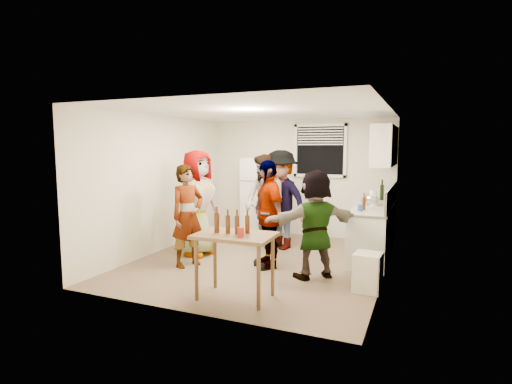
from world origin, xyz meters
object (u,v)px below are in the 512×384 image
at_px(beer_bottle_table, 217,233).
at_px(guest_back_left, 265,250).
at_px(trash_bin, 368,273).
at_px(blue_cup, 360,211).
at_px(guest_grey, 198,254).
at_px(guest_stripe, 189,265).
at_px(guest_back_right, 280,248).
at_px(kettle, 371,205).
at_px(wine_bottle, 382,200).
at_px(red_cup, 241,236).
at_px(beer_bottle_counter, 364,210).
at_px(refrigerator, 261,197).
at_px(guest_orange, 314,277).
at_px(serving_table, 235,298).
at_px(guest_black, 268,266).

height_order(beer_bottle_table, guest_back_left, beer_bottle_table).
bearing_deg(trash_bin, blue_cup, 104.26).
distance_m(guest_grey, guest_stripe, 0.68).
distance_m(blue_cup, guest_back_right, 1.88).
height_order(kettle, wine_bottle, wine_bottle).
height_order(kettle, red_cup, kettle).
xyz_separation_m(blue_cup, trash_bin, (0.29, -1.14, -0.65)).
bearing_deg(kettle, guest_back_left, 174.60).
relative_size(guest_stripe, guest_back_left, 0.92).
xyz_separation_m(beer_bottle_counter, blue_cup, (-0.04, -0.16, 0.00)).
height_order(refrigerator, guest_orange, refrigerator).
xyz_separation_m(trash_bin, serving_table, (-1.54, -0.92, -0.25)).
height_order(blue_cup, guest_black, blue_cup).
xyz_separation_m(kettle, guest_back_left, (-1.87, -0.41, -0.90)).
height_order(wine_bottle, blue_cup, wine_bottle).
bearing_deg(red_cup, kettle, 67.29).
height_order(beer_bottle_counter, guest_black, beer_bottle_counter).
relative_size(beer_bottle_counter, guest_back_left, 0.12).
bearing_deg(blue_cup, guest_orange, -120.96).
distance_m(serving_table, guest_orange, 1.40).
relative_size(red_cup, guest_back_left, 0.06).
height_order(refrigerator, beer_bottle_counter, refrigerator).
relative_size(serving_table, guest_back_right, 0.53).
relative_size(red_cup, guest_orange, 0.07).
xyz_separation_m(kettle, red_cup, (-1.21, -2.88, -0.06)).
xyz_separation_m(red_cup, guest_stripe, (-1.44, 1.06, -0.84)).
bearing_deg(red_cup, guest_back_right, 99.14).
xyz_separation_m(red_cup, guest_grey, (-1.65, 1.71, -0.84)).
xyz_separation_m(blue_cup, guest_black, (-1.35, -0.64, -0.90)).
bearing_deg(guest_back_left, guest_orange, -12.20).
bearing_deg(kettle, trash_bin, -101.59).
height_order(trash_bin, serving_table, trash_bin).
bearing_deg(serving_table, wine_bottle, 68.25).
height_order(wine_bottle, guest_black, wine_bottle).
xyz_separation_m(serving_table, guest_orange, (0.73, 1.19, 0.00)).
bearing_deg(guest_back_left, beer_bottle_table, -52.27).
relative_size(beer_bottle_counter, red_cup, 1.85).
distance_m(blue_cup, serving_table, 2.57).
bearing_deg(serving_table, beer_bottle_table, -174.42).
bearing_deg(guest_black, beer_bottle_counter, 76.74).
height_order(serving_table, guest_back_left, serving_table).
distance_m(beer_bottle_counter, beer_bottle_table, 2.71).
xyz_separation_m(wine_bottle, guest_orange, (-0.70, -2.41, -0.90)).
relative_size(refrigerator, guest_back_right, 0.91).
xyz_separation_m(kettle, beer_bottle_table, (-1.58, -2.81, -0.06)).
bearing_deg(trash_bin, guest_black, 163.03).
relative_size(kettle, beer_bottle_counter, 1.29).
relative_size(beer_bottle_table, red_cup, 2.25).
relative_size(guest_grey, guest_back_right, 1.00).
distance_m(refrigerator, beer_bottle_counter, 2.68).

